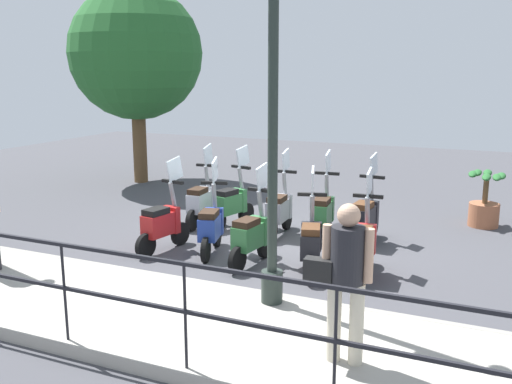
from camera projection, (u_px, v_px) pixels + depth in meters
name	position (u px, v px, depth m)	size (l,w,h in m)	color
ground_plane	(278.00, 249.00, 9.54)	(28.00, 28.00, 0.00)	#424247
promenade_walkway	(179.00, 319.00, 6.70)	(2.20, 20.00, 0.15)	#A39E93
fence_railing	(121.00, 283.00, 5.59)	(0.04, 16.03, 1.07)	black
lamp_post_near	(273.00, 150.00, 6.62)	(0.26, 0.90, 4.25)	#232D28
pedestrian_with_bag	(345.00, 271.00, 5.39)	(0.33, 0.65, 1.59)	beige
tree_large	(136.00, 54.00, 14.56)	(3.40, 3.40, 5.05)	brown
potted_palm	(485.00, 204.00, 10.86)	(1.06, 0.66, 1.05)	#9E5B3D
scooter_near_0	(363.00, 244.00, 8.23)	(1.23, 0.44, 1.54)	black
scooter_near_1	(311.00, 242.00, 8.33)	(1.20, 0.54, 1.54)	black
scooter_near_2	(252.00, 235.00, 8.68)	(1.23, 0.44, 1.54)	black
scooter_near_3	(211.00, 225.00, 9.20)	(1.21, 0.53, 1.54)	black
scooter_near_4	(163.00, 223.00, 9.33)	(1.23, 0.47, 1.54)	black
scooter_far_0	(366.00, 217.00, 9.75)	(1.23, 0.44, 1.54)	black
scooter_far_1	(323.00, 212.00, 10.05)	(1.23, 0.44, 1.54)	black
scooter_far_2	(280.00, 209.00, 10.25)	(1.23, 0.44, 1.54)	black
scooter_far_3	(232.00, 203.00, 10.75)	(1.21, 0.52, 1.54)	black
scooter_far_4	(201.00, 201.00, 10.90)	(1.23, 0.44, 1.54)	black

